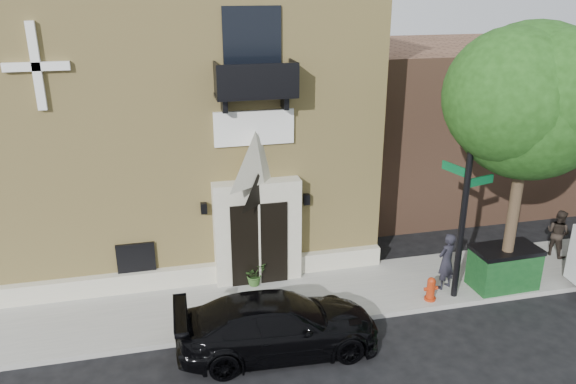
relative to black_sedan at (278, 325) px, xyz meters
name	(u,v)px	position (x,y,z in m)	size (l,w,h in m)	color
ground	(313,328)	(1.13, 0.69, -0.74)	(120.00, 120.00, 0.00)	black
sidewalk	(332,293)	(2.13, 2.19, -0.67)	(42.00, 3.00, 0.15)	gray
church	(175,105)	(-1.86, 8.65, 3.89)	(12.20, 11.01, 9.30)	tan
neighbour_building	(520,116)	(13.13, 9.69, 2.46)	(18.00, 8.00, 6.40)	brown
street_tree_left	(534,100)	(7.15, 1.04, 5.12)	(4.97, 4.38, 7.77)	#38281C
black_sedan	(278,325)	(0.00, 0.00, 0.00)	(2.08, 5.11, 1.48)	black
street_sign	(467,187)	(5.55, 1.16, 2.80)	(1.23, 1.04, 6.74)	black
fire_hydrant	(431,289)	(4.73, 1.07, -0.24)	(0.41, 0.33, 0.72)	#9B280C
dumpster	(504,267)	(7.20, 1.30, 0.06)	(1.98, 1.16, 1.28)	#103B17
planter	(255,274)	(-0.05, 3.11, -0.22)	(0.66, 0.57, 0.74)	#325723
pedestrian_near	(446,261)	(5.46, 1.62, 0.29)	(0.65, 0.42, 1.77)	black
pedestrian_far	(558,233)	(10.13, 2.71, 0.22)	(0.79, 0.61, 1.62)	black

